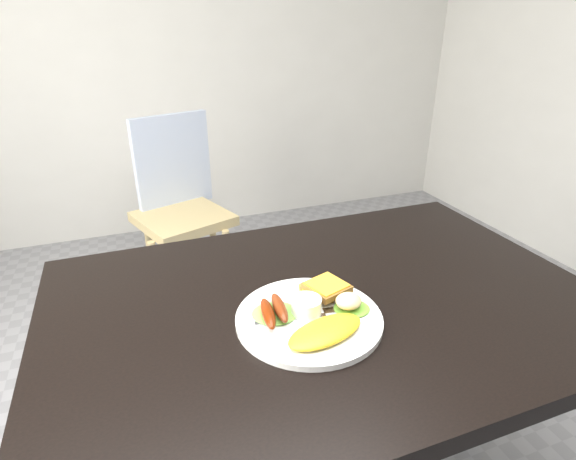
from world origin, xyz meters
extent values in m
cube|color=silver|center=(0.00, 2.25, 1.35)|extent=(4.00, 0.04, 2.70)
cube|color=black|center=(0.00, 0.00, 0.73)|extent=(1.20, 0.80, 0.04)
cube|color=tan|center=(-0.15, 1.27, 0.45)|extent=(0.49, 0.49, 0.05)
imported|color=navy|center=(-0.06, 0.45, 0.81)|extent=(0.68, 0.56, 1.62)
cylinder|color=white|center=(-0.07, -0.07, 0.76)|extent=(0.30, 0.30, 0.01)
ellipsoid|color=#60A437|center=(-0.13, -0.04, 0.77)|extent=(0.11, 0.10, 0.01)
ellipsoid|color=olive|center=(0.02, -0.08, 0.77)|extent=(0.09, 0.08, 0.01)
ellipsoid|color=#DBAD0A|center=(-0.07, -0.13, 0.77)|extent=(0.18, 0.12, 0.02)
ellipsoid|color=#632E0C|center=(-0.15, -0.05, 0.78)|extent=(0.04, 0.10, 0.03)
ellipsoid|color=maroon|center=(-0.13, -0.04, 0.78)|extent=(0.03, 0.10, 0.02)
cylinder|color=white|center=(-0.07, -0.06, 0.78)|extent=(0.07, 0.07, 0.04)
cube|color=olive|center=(-0.03, 0.00, 0.77)|extent=(0.08, 0.08, 0.01)
cube|color=brown|center=(0.00, -0.01, 0.78)|extent=(0.10, 0.10, 0.01)
ellipsoid|color=beige|center=(0.01, -0.08, 0.79)|extent=(0.06, 0.06, 0.03)
cube|color=#ADAFB7|center=(-0.11, -0.07, 0.76)|extent=(0.14, 0.03, 0.00)
camera|label=1|loc=(-0.37, -0.75, 1.30)|focal=28.00mm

